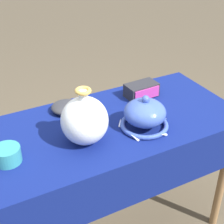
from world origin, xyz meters
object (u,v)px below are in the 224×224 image
Objects in this scene: vase_tall_bulbous at (85,120)px; mosaic_tile_box at (142,90)px; bowl_shallow_charcoal at (66,107)px; vase_dome_bell at (145,115)px; pot_squat_teal at (7,155)px.

mosaic_tile_box is (0.43, 0.23, -0.07)m from vase_tall_bulbous.
vase_dome_bell is at bearing -47.96° from bowl_shallow_charcoal.
vase_tall_bulbous reaches higher than bowl_shallow_charcoal.
bowl_shallow_charcoal is at bearing 171.67° from mosaic_tile_box.
pot_squat_teal is 0.43m from bowl_shallow_charcoal.
vase_tall_bulbous is 1.07× the size of vase_dome_bell.
vase_dome_bell is 2.18× the size of pot_squat_teal.
bowl_shallow_charcoal is (-0.41, 0.04, -0.01)m from mosaic_tile_box.
pot_squat_teal is at bearing -167.04° from mosaic_tile_box.
vase_tall_bulbous is 0.28m from bowl_shallow_charcoal.
vase_tall_bulbous is at bearing -154.43° from mosaic_tile_box.
vase_tall_bulbous is at bearing -3.15° from pot_squat_teal.
bowl_shallow_charcoal is (0.02, 0.27, -0.08)m from vase_tall_bulbous.
pot_squat_teal is (-0.33, 0.02, -0.07)m from vase_tall_bulbous.
vase_dome_bell is 1.37× the size of mosaic_tile_box.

